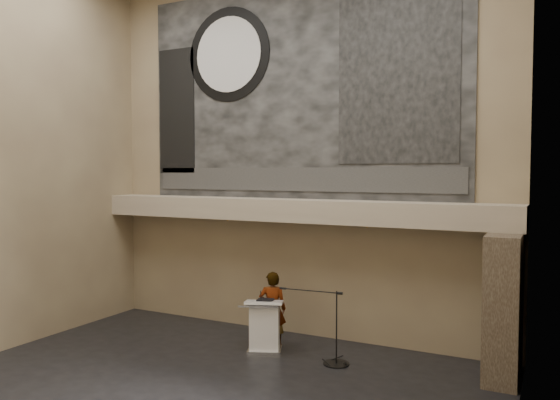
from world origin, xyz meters
The scene contains 19 objects.
floor centered at (0.00, 0.00, 0.00)m, with size 10.00×10.00×0.00m, color black.
wall_back centered at (0.00, 4.00, 4.25)m, with size 10.00×0.02×8.50m, color #78644C.
wall_left centered at (-5.00, 0.00, 4.25)m, with size 0.02×8.00×8.50m, color #78644C.
wall_right centered at (5.00, 0.00, 4.25)m, with size 0.02×8.00×8.50m, color #78644C.
soffit centered at (0.00, 3.60, 2.95)m, with size 10.00×0.80×0.50m, color tan.
sprinkler_left centered at (-1.60, 3.55, 2.67)m, with size 0.04×0.04×0.06m, color #B2893D.
sprinkler_right centered at (1.90, 3.55, 2.67)m, with size 0.04×0.04×0.06m, color #B2893D.
banner centered at (0.00, 3.97, 5.70)m, with size 8.00×0.05×5.00m, color black.
banner_text_strip centered at (0.00, 3.93, 3.65)m, with size 7.76×0.02×0.55m, color #2E2E2E.
banner_clock_rim centered at (-1.80, 3.93, 6.70)m, with size 2.30×2.30×0.02m, color black.
banner_clock_face centered at (-1.80, 3.91, 6.70)m, with size 1.84×1.84×0.02m, color silver.
banner_building_print centered at (2.40, 3.93, 5.80)m, with size 2.60×0.02×3.60m, color black.
banner_brick_print centered at (-3.40, 3.93, 5.40)m, with size 1.10×0.02×3.20m, color black.
stone_pier centered at (4.65, 3.15, 1.35)m, with size 0.60×1.40×2.70m, color #403327.
lectern centered at (0.02, 2.45, 0.55)m, with size 0.94×0.81×1.14m.
binder centered at (0.03, 2.45, 1.12)m, with size 0.33×0.26×0.04m, color black.
papers centered at (-0.07, 2.45, 1.10)m, with size 0.22×0.30×0.01m, color silver.
speaker_person centered at (-0.02, 2.88, 0.83)m, with size 0.60×0.39×1.65m, color white.
mic_stand centered at (1.60, 2.45, 0.22)m, with size 1.46×0.52×1.47m.
Camera 1 is at (5.53, -7.53, 3.83)m, focal length 35.00 mm.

